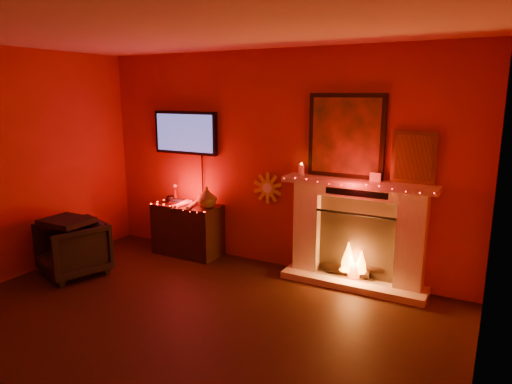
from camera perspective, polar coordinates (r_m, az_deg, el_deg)
room at (r=3.69m, az=-15.71°, el=-1.18°), size 5.00×5.00×5.00m
fireplace at (r=5.33m, az=12.47°, el=-3.85°), size 1.72×0.40×2.18m
tv at (r=6.33m, az=-8.81°, el=7.31°), size 1.00×0.07×1.24m
sunburst_clock at (r=5.78m, az=1.47°, el=0.49°), size 0.40×0.03×0.40m
console_table at (r=6.32m, az=-8.42°, el=-4.33°), size 0.92×0.53×0.97m
armchair at (r=6.01m, az=-21.95°, el=-6.58°), size 0.90×0.91×0.66m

